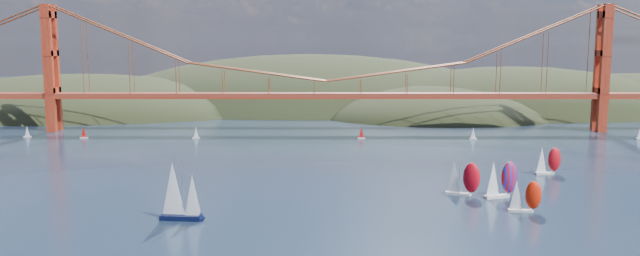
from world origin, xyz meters
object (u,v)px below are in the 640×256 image
object	(u,v)px
racer_0	(462,178)
racer_rwb	(501,179)
sloop_navy	(179,192)
racer_3	(548,160)
racer_1	(524,195)

from	to	relation	value
racer_0	racer_rwb	xyz separation A→B (m)	(9.33, -2.17, 0.24)
sloop_navy	racer_0	size ratio (longest dim) A/B	1.45
racer_3	racer_rwb	bearing A→B (deg)	-137.94
racer_0	racer_3	xyz separation A→B (m)	(31.22, 25.68, -0.40)
racer_rwb	racer_0	bearing A→B (deg)	150.47
racer_0	sloop_navy	bearing A→B (deg)	-140.40
racer_1	racer_rwb	world-z (taller)	racer_rwb
racer_1	racer_0	bearing A→B (deg)	133.90
racer_0	racer_1	xyz separation A→B (m)	(10.93, -15.68, -0.69)
racer_rwb	racer_1	bearing A→B (deg)	-99.70
racer_3	sloop_navy	bearing A→B (deg)	-164.01
sloop_navy	racer_3	world-z (taller)	sloop_navy
sloop_navy	racer_0	xyz separation A→B (m)	(67.76, 22.09, -1.68)
sloop_navy	racer_3	distance (m)	109.92
racer_0	racer_rwb	size ratio (longest dim) A/B	0.95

